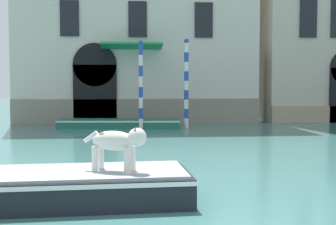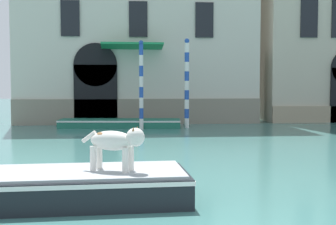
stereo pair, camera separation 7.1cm
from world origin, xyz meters
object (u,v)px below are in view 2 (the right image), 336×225
mooring_pole_3 (141,85)px  mooring_pole_0 (187,83)px  dog_on_deck (116,142)px  boat_moored_near_palazzo (120,123)px  boat_foreground (30,187)px

mooring_pole_3 → mooring_pole_0: bearing=13.9°
dog_on_deck → boat_moored_near_palazzo: size_ratio=0.20×
dog_on_deck → boat_moored_near_palazzo: dog_on_deck is taller
mooring_pole_0 → dog_on_deck: bearing=-103.1°
boat_foreground → boat_moored_near_palazzo: 15.00m
mooring_pole_0 → mooring_pole_3: size_ratio=1.04×
boat_foreground → boat_moored_near_palazzo: size_ratio=0.99×
mooring_pole_0 → boat_foreground: bearing=-109.2°
boat_moored_near_palazzo → boat_foreground: bearing=-90.4°
boat_foreground → dog_on_deck: (1.67, -0.08, 0.87)m
boat_foreground → mooring_pole_0: mooring_pole_0 is taller
dog_on_deck → mooring_pole_0: size_ratio=0.27×
boat_foreground → mooring_pole_0: 15.52m
boat_foreground → boat_moored_near_palazzo: (1.65, 14.91, -0.11)m
boat_moored_near_palazzo → mooring_pole_0: 4.00m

